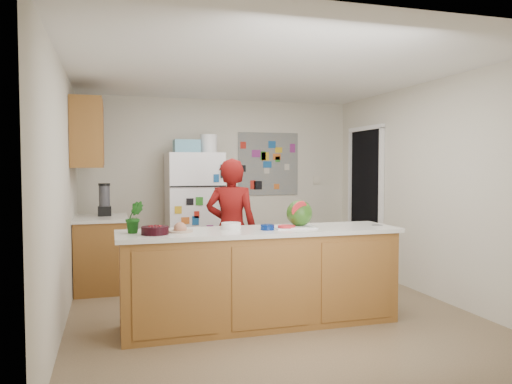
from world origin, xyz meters
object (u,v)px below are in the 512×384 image
object	(u,v)px
watermelon	(299,213)
cherry_bowl	(155,230)
refrigerator	(194,214)
person	(231,229)

from	to	relation	value
watermelon	cherry_bowl	size ratio (longest dim) A/B	1.07
refrigerator	cherry_bowl	distance (m)	2.58
refrigerator	watermelon	world-z (taller)	refrigerator
watermelon	person	bearing A→B (deg)	114.60
person	cherry_bowl	xyz separation A→B (m)	(-0.95, -1.08, 0.15)
person	watermelon	bearing A→B (deg)	136.34
refrigerator	cherry_bowl	world-z (taller)	refrigerator
person	watermelon	world-z (taller)	person
refrigerator	person	world-z (taller)	refrigerator
refrigerator	watermelon	size ratio (longest dim) A/B	6.68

